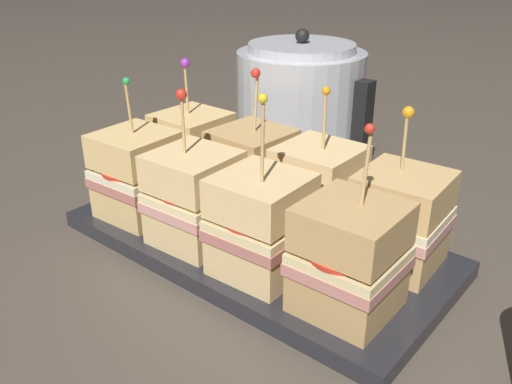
{
  "coord_description": "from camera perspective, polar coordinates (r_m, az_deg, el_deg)",
  "views": [
    {
      "loc": [
        0.33,
        -0.4,
        0.32
      ],
      "look_at": [
        0.0,
        0.0,
        0.07
      ],
      "focal_mm": 38.0,
      "sensor_mm": 36.0,
      "label": 1
    }
  ],
  "objects": [
    {
      "name": "sandwich_back_center_left",
      "position": [
        0.64,
        -0.45,
        2.18
      ],
      "size": [
        0.09,
        0.09,
        0.17
      ],
      "color": "tan",
      "rests_on": "serving_platter"
    },
    {
      "name": "kettle_steel",
      "position": [
        0.82,
        4.68,
        8.94
      ],
      "size": [
        0.21,
        0.19,
        0.2
      ],
      "color": "#B7BABF",
      "rests_on": "ground_plane"
    },
    {
      "name": "sandwich_front_center_left",
      "position": [
        0.57,
        -6.53,
        -0.64
      ],
      "size": [
        0.09,
        0.09,
        0.17
      ],
      "color": "#DBB77A",
      "rests_on": "serving_platter"
    },
    {
      "name": "sandwich_front_far_right",
      "position": [
        0.47,
        9.79,
        -6.93
      ],
      "size": [
        0.09,
        0.09,
        0.17
      ],
      "color": "tan",
      "rests_on": "serving_platter"
    },
    {
      "name": "sandwich_front_far_left",
      "position": [
        0.64,
        -12.4,
        1.79
      ],
      "size": [
        0.09,
        0.09,
        0.16
      ],
      "color": "tan",
      "rests_on": "serving_platter"
    },
    {
      "name": "serving_platter",
      "position": [
        0.61,
        0.0,
        -5.31
      ],
      "size": [
        0.42,
        0.21,
        0.02
      ],
      "color": "#232328",
      "rests_on": "ground_plane"
    },
    {
      "name": "sandwich_back_center_right",
      "position": [
        0.59,
        6.5,
        0.07
      ],
      "size": [
        0.09,
        0.09,
        0.17
      ],
      "color": "#DBB77A",
      "rests_on": "serving_platter"
    },
    {
      "name": "sandwich_back_far_left",
      "position": [
        0.7,
        -6.66,
        4.23
      ],
      "size": [
        0.09,
        0.09,
        0.17
      ],
      "color": "tan",
      "rests_on": "serving_platter"
    },
    {
      "name": "sandwich_back_far_right",
      "position": [
        0.55,
        14.95,
        -2.77
      ],
      "size": [
        0.09,
        0.09,
        0.16
      ],
      "color": "tan",
      "rests_on": "serving_platter"
    },
    {
      "name": "ground_plane",
      "position": [
        0.61,
        0.0,
        -6.04
      ],
      "size": [
        6.0,
        6.0,
        0.0
      ],
      "primitive_type": "plane",
      "color": "#4C4238"
    },
    {
      "name": "sandwich_front_center_right",
      "position": [
        0.52,
        0.52,
        -3.52
      ],
      "size": [
        0.09,
        0.09,
        0.18
      ],
      "color": "#DBB77A",
      "rests_on": "serving_platter"
    }
  ]
}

